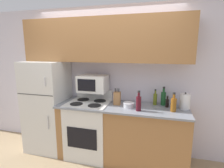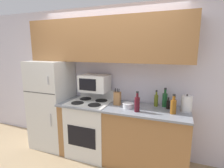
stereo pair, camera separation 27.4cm
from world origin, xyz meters
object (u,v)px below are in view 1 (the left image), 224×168
object	(u,v)px
knife_block	(117,98)
bottle_wine_red	(139,103)
kettle	(185,101)
bottle_wine_green	(163,98)
refrigerator	(48,106)
microwave	(93,83)
bottle_olive_oil	(155,99)
bottle_vinegar	(174,103)
bowl	(129,105)
bottle_soy_sauce	(167,103)
bottle_whiskey	(174,104)
stove	(89,128)

from	to	relation	value
knife_block	bottle_wine_red	world-z (taller)	bottle_wine_red
kettle	bottle_wine_green	bearing A→B (deg)	162.19
refrigerator	microwave	xyz separation A→B (m)	(0.85, 0.11, 0.44)
microwave	bottle_olive_oil	bearing A→B (deg)	3.64
bottle_wine_green	bottle_vinegar	bearing A→B (deg)	-49.08
refrigerator	bowl	xyz separation A→B (m)	(1.50, -0.06, 0.17)
bottle_wine_green	bottle_vinegar	xyz separation A→B (m)	(0.15, -0.17, -0.02)
bowl	bottle_soy_sauce	size ratio (longest dim) A/B	0.97
refrigerator	bottle_whiskey	xyz separation A→B (m)	(2.15, -0.08, 0.24)
knife_block	bottle_wine_green	distance (m)	0.74
refrigerator	bottle_vinegar	distance (m)	2.17
bottle_whiskey	bottle_olive_oil	xyz separation A→B (m)	(-0.26, 0.25, -0.01)
refrigerator	microwave	world-z (taller)	refrigerator
knife_block	bottle_whiskey	xyz separation A→B (m)	(0.86, -0.10, 0.00)
refrigerator	bottle_vinegar	world-z (taller)	refrigerator
bottle_whiskey	bowl	bearing A→B (deg)	178.28
bowl	stove	bearing A→B (deg)	176.28
stove	bottle_whiskey	xyz separation A→B (m)	(1.34, -0.06, 0.56)
bottle_wine_red	bottle_soy_sauce	world-z (taller)	bottle_wine_red
knife_block	bowl	world-z (taller)	knife_block
microwave	kettle	world-z (taller)	microwave
knife_block	bottle_wine_green	xyz separation A→B (m)	(0.72, 0.18, 0.01)
kettle	stove	bearing A→B (deg)	-175.60
bottle_olive_oil	bottle_wine_red	bearing A→B (deg)	-122.94
refrigerator	microwave	size ratio (longest dim) A/B	3.36
bottle_soy_sauce	kettle	size ratio (longest dim) A/B	0.71
bottle_whiskey	bottle_vinegar	bearing A→B (deg)	85.48
bowl	bottle_wine_green	xyz separation A→B (m)	(0.52, 0.26, 0.08)
bottle_wine_green	bottle_vinegar	size ratio (longest dim) A/B	1.25
bottle_soy_sauce	stove	bearing A→B (deg)	-174.46
refrigerator	bottle_olive_oil	world-z (taller)	refrigerator
microwave	kettle	bearing A→B (deg)	-0.23
bottle_whiskey	bottle_soy_sauce	bearing A→B (deg)	112.55
bottle_vinegar	bottle_whiskey	bearing A→B (deg)	-94.52
microwave	bottle_wine_green	size ratio (longest dim) A/B	1.61
bottle_soy_sauce	bottle_vinegar	world-z (taller)	bottle_vinegar
bowl	bottle_wine_red	xyz separation A→B (m)	(0.16, -0.11, 0.08)
stove	refrigerator	bearing A→B (deg)	178.79
refrigerator	bottle_wine_red	world-z (taller)	refrigerator
bowl	bottle_wine_red	world-z (taller)	bottle_wine_red
refrigerator	bottle_soy_sauce	bearing A→B (deg)	2.90
kettle	refrigerator	bearing A→B (deg)	-177.55
microwave	knife_block	bearing A→B (deg)	-10.76
bowl	bottle_olive_oil	size ratio (longest dim) A/B	0.67
refrigerator	kettle	world-z (taller)	refrigerator
stove	bottle_wine_red	size ratio (longest dim) A/B	3.70
stove	bottle_soy_sauce	world-z (taller)	bottle_soy_sauce
knife_block	bottle_vinegar	distance (m)	0.87
microwave	kettle	xyz separation A→B (m)	(1.48, -0.01, -0.20)
knife_block	bottle_soy_sauce	bearing A→B (deg)	6.16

